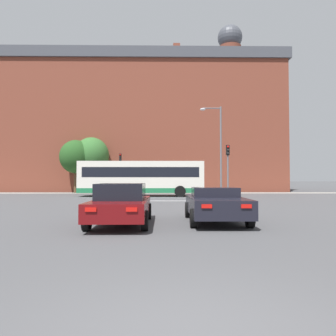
% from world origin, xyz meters
% --- Properties ---
extents(stop_line_strip, '(7.43, 0.30, 0.01)m').
position_xyz_m(stop_line_strip, '(0.00, 20.73, 0.00)').
color(stop_line_strip, silver).
rests_on(stop_line_strip, ground_plane).
extents(far_pavement, '(68.26, 2.50, 0.01)m').
position_xyz_m(far_pavement, '(0.00, 33.99, 0.01)').
color(far_pavement, gray).
rests_on(far_pavement, ground_plane).
extents(brick_civic_building, '(36.38, 14.63, 23.88)m').
position_xyz_m(brick_civic_building, '(-2.58, 43.32, 9.08)').
color(brick_civic_building, brown).
rests_on(brick_civic_building, ground_plane).
extents(car_saloon_left, '(2.03, 4.75, 1.45)m').
position_xyz_m(car_saloon_left, '(-1.76, 8.34, 0.74)').
color(car_saloon_left, '#600C0F').
rests_on(car_saloon_left, ground_plane).
extents(car_roadster_right, '(2.13, 4.66, 1.29)m').
position_xyz_m(car_roadster_right, '(1.67, 8.95, 0.67)').
color(car_roadster_right, black).
rests_on(car_roadster_right, ground_plane).
extents(bus_crossing_lead, '(11.40, 2.70, 3.22)m').
position_xyz_m(bus_crossing_lead, '(-2.30, 27.10, 1.73)').
color(bus_crossing_lead, silver).
rests_on(bus_crossing_lead, ground_plane).
extents(traffic_light_far_left, '(0.26, 0.31, 4.46)m').
position_xyz_m(traffic_light_far_left, '(-5.11, 33.42, 2.98)').
color(traffic_light_far_left, slate).
rests_on(traffic_light_far_left, ground_plane).
extents(traffic_light_near_right, '(0.26, 0.31, 4.24)m').
position_xyz_m(traffic_light_near_right, '(4.71, 21.78, 2.85)').
color(traffic_light_near_right, slate).
rests_on(traffic_light_near_right, ground_plane).
extents(street_lamp_junction, '(1.94, 0.36, 8.08)m').
position_xyz_m(street_lamp_junction, '(4.56, 25.64, 4.84)').
color(street_lamp_junction, slate).
rests_on(street_lamp_junction, ground_plane).
extents(pedestrian_waiting, '(0.45, 0.33, 1.56)m').
position_xyz_m(pedestrian_waiting, '(1.51, 33.23, 0.90)').
color(pedestrian_waiting, brown).
rests_on(pedestrian_waiting, ground_plane).
extents(pedestrian_walking_east, '(0.38, 0.46, 1.81)m').
position_xyz_m(pedestrian_walking_east, '(-8.32, 34.31, 1.08)').
color(pedestrian_walking_east, brown).
rests_on(pedestrian_walking_east, ground_plane).
extents(pedestrian_walking_west, '(0.42, 0.26, 1.61)m').
position_xyz_m(pedestrian_walking_west, '(-9.72, 34.81, 0.94)').
color(pedestrian_walking_west, brown).
rests_on(pedestrian_walking_west, ground_plane).
extents(tree_by_building, '(4.09, 4.09, 6.52)m').
position_xyz_m(tree_by_building, '(-8.76, 35.32, 4.35)').
color(tree_by_building, '#4C3823').
rests_on(tree_by_building, ground_plane).
extents(tree_kerbside, '(3.67, 3.67, 6.11)m').
position_xyz_m(tree_kerbside, '(-10.42, 34.56, 4.16)').
color(tree_kerbside, '#4C3823').
rests_on(tree_kerbside, ground_plane).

